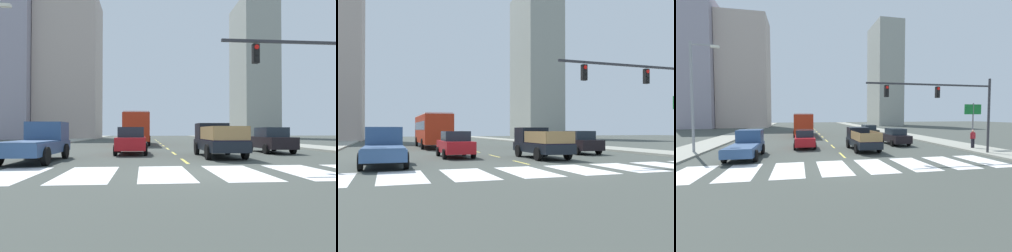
% 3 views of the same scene
% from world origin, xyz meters
% --- Properties ---
extents(ground_plane, '(160.00, 160.00, 0.00)m').
position_xyz_m(ground_plane, '(0.00, 0.00, 0.00)').
color(ground_plane, '#414640').
extents(sidewalk_right, '(3.45, 110.00, 0.15)m').
position_xyz_m(sidewalk_right, '(12.61, 18.00, 0.07)').
color(sidewalk_right, '#97988A').
rests_on(sidewalk_right, ground).
extents(sidewalk_left, '(3.45, 110.00, 0.15)m').
position_xyz_m(sidewalk_left, '(-12.61, 18.00, 0.07)').
color(sidewalk_left, '#97988A').
rests_on(sidewalk_left, ground).
extents(crosswalk_stripe_0, '(1.79, 3.94, 0.01)m').
position_xyz_m(crosswalk_stripe_0, '(-9.09, 0.00, 0.00)').
color(crosswalk_stripe_0, white).
rests_on(crosswalk_stripe_0, ground).
extents(crosswalk_stripe_1, '(1.79, 3.94, 0.01)m').
position_xyz_m(crosswalk_stripe_1, '(-6.49, 0.00, 0.00)').
color(crosswalk_stripe_1, white).
rests_on(crosswalk_stripe_1, ground).
extents(crosswalk_stripe_2, '(1.79, 3.94, 0.01)m').
position_xyz_m(crosswalk_stripe_2, '(-3.90, 0.00, 0.00)').
color(crosswalk_stripe_2, white).
rests_on(crosswalk_stripe_2, ground).
extents(crosswalk_stripe_3, '(1.79, 3.94, 0.01)m').
position_xyz_m(crosswalk_stripe_3, '(-1.30, 0.00, 0.00)').
color(crosswalk_stripe_3, white).
rests_on(crosswalk_stripe_3, ground).
extents(crosswalk_stripe_4, '(1.79, 3.94, 0.01)m').
position_xyz_m(crosswalk_stripe_4, '(1.30, 0.00, 0.00)').
color(crosswalk_stripe_4, white).
rests_on(crosswalk_stripe_4, ground).
extents(crosswalk_stripe_5, '(1.79, 3.94, 0.01)m').
position_xyz_m(crosswalk_stripe_5, '(3.90, 0.00, 0.00)').
color(crosswalk_stripe_5, white).
rests_on(crosswalk_stripe_5, ground).
extents(crosswalk_stripe_6, '(1.79, 3.94, 0.01)m').
position_xyz_m(crosswalk_stripe_6, '(6.49, 0.00, 0.00)').
color(crosswalk_stripe_6, white).
rests_on(crosswalk_stripe_6, ground).
extents(crosswalk_stripe_7, '(1.79, 3.94, 0.01)m').
position_xyz_m(crosswalk_stripe_7, '(9.09, 0.00, 0.00)').
color(crosswalk_stripe_7, white).
rests_on(crosswalk_stripe_7, ground).
extents(lane_dash_0, '(0.16, 2.40, 0.01)m').
position_xyz_m(lane_dash_0, '(0.00, 4.00, 0.00)').
color(lane_dash_0, '#E0CD52').
rests_on(lane_dash_0, ground).
extents(lane_dash_1, '(0.16, 2.40, 0.01)m').
position_xyz_m(lane_dash_1, '(0.00, 9.00, 0.00)').
color(lane_dash_1, '#E0CD52').
rests_on(lane_dash_1, ground).
extents(lane_dash_2, '(0.16, 2.40, 0.01)m').
position_xyz_m(lane_dash_2, '(0.00, 14.00, 0.00)').
color(lane_dash_2, '#E0CD52').
rests_on(lane_dash_2, ground).
extents(lane_dash_3, '(0.16, 2.40, 0.01)m').
position_xyz_m(lane_dash_3, '(0.00, 19.00, 0.00)').
color(lane_dash_3, '#E0CD52').
rests_on(lane_dash_3, ground).
extents(lane_dash_4, '(0.16, 2.40, 0.01)m').
position_xyz_m(lane_dash_4, '(0.00, 24.00, 0.00)').
color(lane_dash_4, '#E0CD52').
rests_on(lane_dash_4, ground).
extents(lane_dash_5, '(0.16, 2.40, 0.01)m').
position_xyz_m(lane_dash_5, '(0.00, 29.00, 0.00)').
color(lane_dash_5, '#E0CD52').
rests_on(lane_dash_5, ground).
extents(lane_dash_6, '(0.16, 2.40, 0.01)m').
position_xyz_m(lane_dash_6, '(0.00, 34.00, 0.00)').
color(lane_dash_6, '#E0CD52').
rests_on(lane_dash_6, ground).
extents(lane_dash_7, '(0.16, 2.40, 0.01)m').
position_xyz_m(lane_dash_7, '(0.00, 39.00, 0.00)').
color(lane_dash_7, '#E0CD52').
rests_on(lane_dash_7, ground).
extents(pickup_stakebed, '(2.18, 5.20, 1.96)m').
position_xyz_m(pickup_stakebed, '(2.27, 6.58, 0.94)').
color(pickup_stakebed, black).
rests_on(pickup_stakebed, ground).
extents(pickup_dark, '(2.18, 5.20, 1.96)m').
position_xyz_m(pickup_dark, '(-7.15, 4.77, 0.92)').
color(pickup_dark, '#2F4D79').
rests_on(pickup_dark, ground).
extents(city_bus, '(2.72, 10.80, 3.32)m').
position_xyz_m(city_bus, '(-2.68, 21.62, 1.95)').
color(city_bus, red).
rests_on(city_bus, ground).
extents(sedan_mid, '(2.02, 4.40, 1.72)m').
position_xyz_m(sedan_mid, '(6.70, 9.14, 0.86)').
color(sedan_mid, black).
rests_on(sedan_mid, ground).
extents(sedan_near_left, '(2.02, 4.40, 1.72)m').
position_xyz_m(sedan_near_left, '(6.44, 17.60, 0.86)').
color(sedan_near_left, black).
rests_on(sedan_near_left, ground).
extents(sedan_near_right, '(2.02, 4.40, 1.72)m').
position_xyz_m(sedan_near_right, '(-2.77, 8.71, 0.86)').
color(sedan_near_right, red).
rests_on(sedan_near_right, ground).
extents(traffic_signal_gantry, '(10.24, 0.27, 6.00)m').
position_xyz_m(traffic_signal_gantry, '(8.14, 2.12, 4.25)').
color(traffic_signal_gantry, '#2D2D33').
rests_on(traffic_signal_gantry, ground).
extents(direction_sign_green, '(1.70, 0.12, 4.20)m').
position_xyz_m(direction_sign_green, '(12.22, 4.63, 3.03)').
color(direction_sign_green, slate).
rests_on(direction_sign_green, ground).
extents(streetlight_left, '(2.20, 0.28, 9.00)m').
position_xyz_m(streetlight_left, '(-11.57, 7.17, 4.97)').
color(streetlight_left, gray).
rests_on(streetlight_left, ground).
extents(pedestrian_walking, '(0.53, 0.34, 1.64)m').
position_xyz_m(pedestrian_walking, '(12.23, 4.55, 1.12)').
color(pedestrian_walking, black).
rests_on(pedestrian_walking, sidewalk_right).
extents(tower_tall_centre, '(7.37, 11.58, 29.88)m').
position_xyz_m(tower_tall_centre, '(22.36, 52.06, 14.94)').
color(tower_tall_centre, '#989B90').
rests_on(tower_tall_centre, ground).
extents(block_mid_left, '(11.18, 9.12, 26.97)m').
position_xyz_m(block_mid_left, '(-16.21, 47.23, 13.48)').
color(block_mid_left, '#B9A69A').
rests_on(block_mid_left, ground).
extents(block_mid_right, '(7.53, 10.84, 29.37)m').
position_xyz_m(block_mid_right, '(-25.68, 46.38, 14.69)').
color(block_mid_right, '#9A92A1').
rests_on(block_mid_right, ground).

